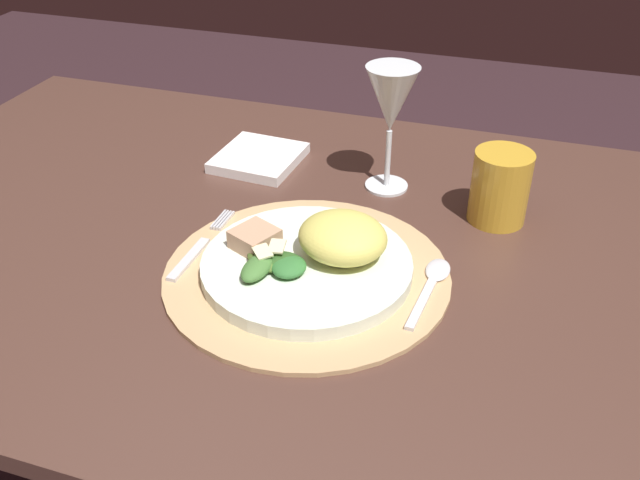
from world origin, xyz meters
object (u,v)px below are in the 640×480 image
Objects in this scene: spoon at (433,280)px; amber_tumbler at (500,187)px; napkin at (259,158)px; fork at (199,248)px; dining_table at (296,353)px; dinner_plate at (307,266)px; wine_glass at (391,103)px.

amber_tumbler is (0.05, 0.17, 0.04)m from spoon.
fork is at bearing -84.77° from napkin.
dining_table is 5.23× the size of dinner_plate.
dining_table is 0.28m from spoon.
wine_glass reaches higher than dinner_plate.
fork is 1.13× the size of spoon.
spoon reaches higher than dining_table.
napkin is (-0.12, 0.18, 0.20)m from dining_table.
dining_table is 0.30m from napkin.
dinner_plate is 0.30m from napkin.
dining_table is 0.24m from fork.
dining_table is at bearing 34.85° from fork.
napkin is 0.24m from wine_glass.
amber_tumbler is at bearing -8.60° from napkin.
napkin is at bearing 171.40° from amber_tumbler.
wine_glass is (0.18, 0.24, 0.12)m from fork.
napkin is (-0.17, 0.26, -0.01)m from dinner_plate.
dining_table is 8.23× the size of fork.
dining_table is at bearing 166.93° from spoon.
amber_tumbler reaches higher than fork.
dinner_plate is 0.27m from wine_glass.
wine_glass reaches higher than amber_tumbler.
dinner_plate is at bearing -98.96° from wine_glass.
fork is at bearing -175.10° from spoon.
fork is (-0.14, 0.00, -0.01)m from dinner_plate.
dining_table is at bearing -56.53° from napkin.
dining_table is 0.23m from dinner_plate.
dinner_plate is 1.99× the size of napkin.
napkin is at bearing 123.47° from dining_table.
amber_tumbler is at bearing 45.51° from dinner_plate.
dining_table is at bearing 121.53° from dinner_plate.
dining_table is 13.37× the size of amber_tumbler.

